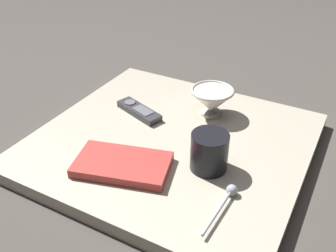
% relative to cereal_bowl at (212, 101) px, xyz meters
% --- Properties ---
extents(ground_plane, '(6.00, 6.00, 0.00)m').
position_rel_cereal_bowl_xyz_m(ground_plane, '(-0.16, 0.04, -0.08)').
color(ground_plane, '#47423D').
extents(table, '(0.63, 0.67, 0.04)m').
position_rel_cereal_bowl_xyz_m(table, '(-0.16, 0.04, -0.06)').
color(table, '#B7AD99').
rests_on(table, ground).
extents(cereal_bowl, '(0.12, 0.12, 0.08)m').
position_rel_cereal_bowl_xyz_m(cereal_bowl, '(0.00, 0.00, 0.00)').
color(cereal_bowl, beige).
rests_on(cereal_bowl, table).
extents(coffee_mug, '(0.09, 0.09, 0.09)m').
position_rel_cereal_bowl_xyz_m(coffee_mug, '(-0.22, -0.09, 0.00)').
color(coffee_mug, black).
rests_on(coffee_mug, table).
extents(teaspoon, '(0.15, 0.02, 0.02)m').
position_rel_cereal_bowl_xyz_m(teaspoon, '(-0.30, -0.17, -0.03)').
color(teaspoon, '#A3A5B2').
rests_on(teaspoon, table).
extents(tv_remote_near, '(0.09, 0.16, 0.02)m').
position_rel_cereal_bowl_xyz_m(tv_remote_near, '(-0.10, 0.18, -0.03)').
color(tv_remote_near, '#38383D').
rests_on(tv_remote_near, table).
extents(paperback_book, '(0.18, 0.24, 0.02)m').
position_rel_cereal_bowl_xyz_m(paperback_book, '(-0.32, 0.08, -0.03)').
color(paperback_book, '#AD3833').
rests_on(paperback_book, table).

